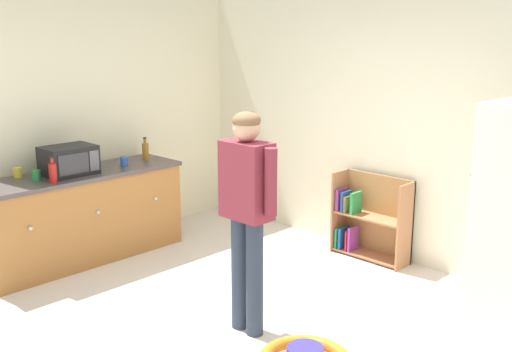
{
  "coord_description": "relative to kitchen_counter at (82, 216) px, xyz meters",
  "views": [
    {
      "loc": [
        3.03,
        -2.76,
        2.24
      ],
      "look_at": [
        -0.15,
        0.47,
        1.14
      ],
      "focal_mm": 41.65,
      "sensor_mm": 36.0,
      "label": 1
    }
  ],
  "objects": [
    {
      "name": "blue_cup",
      "position": [
        0.06,
        0.49,
        0.5
      ],
      "size": [
        0.08,
        0.08,
        0.09
      ],
      "primitive_type": "cylinder",
      "color": "blue",
      "rests_on": "kitchen_counter"
    },
    {
      "name": "yellow_cup",
      "position": [
        -0.22,
        -0.51,
        0.5
      ],
      "size": [
        0.08,
        0.08,
        0.09
      ],
      "primitive_type": "cylinder",
      "color": "yellow",
      "rests_on": "kitchen_counter"
    },
    {
      "name": "kitchen_counter",
      "position": [
        0.0,
        0.0,
        0.0
      ],
      "size": [
        0.65,
        2.06,
        0.9
      ],
      "color": "#A46834",
      "rests_on": "ground"
    },
    {
      "name": "green_cup",
      "position": [
        0.01,
        -0.44,
        0.5
      ],
      "size": [
        0.08,
        0.08,
        0.09
      ],
      "primitive_type": "cylinder",
      "color": "green",
      "rests_on": "kitchen_counter"
    },
    {
      "name": "amber_bottle",
      "position": [
        -0.03,
        0.81,
        0.55
      ],
      "size": [
        0.07,
        0.07,
        0.25
      ],
      "color": "#9E661E",
      "rests_on": "kitchen_counter"
    },
    {
      "name": "microwave",
      "position": [
        0.01,
        -0.11,
        0.59
      ],
      "size": [
        0.37,
        0.48,
        0.28
      ],
      "color": "black",
      "rests_on": "kitchen_counter"
    },
    {
      "name": "ketchup_bottle",
      "position": [
        0.22,
        -0.38,
        0.55
      ],
      "size": [
        0.07,
        0.07,
        0.25
      ],
      "color": "red",
      "rests_on": "kitchen_counter"
    },
    {
      "name": "left_side_wall",
      "position": [
        -0.43,
        0.74,
        0.9
      ],
      "size": [
        0.06,
        2.99,
        2.7
      ],
      "primitive_type": "cube",
      "color": "#F0E6C6",
      "rests_on": "ground"
    },
    {
      "name": "bookshelf",
      "position": [
        2.0,
        2.09,
        -0.08
      ],
      "size": [
        0.8,
        0.28,
        0.85
      ],
      "color": "#B3754E",
      "rests_on": "ground"
    },
    {
      "name": "standing_person",
      "position": [
        2.25,
        0.11,
        0.57
      ],
      "size": [
        0.57,
        0.22,
        1.7
      ],
      "color": "#2F3A4D",
      "rests_on": "ground"
    },
    {
      "name": "ground_plane",
      "position": [
        2.2,
        -0.07,
        -0.45
      ],
      "size": [
        12.0,
        12.0,
        0.0
      ],
      "primitive_type": "plane",
      "color": "silver",
      "rests_on": "ground"
    },
    {
      "name": "back_wall",
      "position": [
        2.2,
        2.26,
        0.9
      ],
      "size": [
        5.2,
        0.06,
        2.7
      ],
      "primitive_type": "cube",
      "color": "#EFE6C7",
      "rests_on": "ground"
    }
  ]
}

